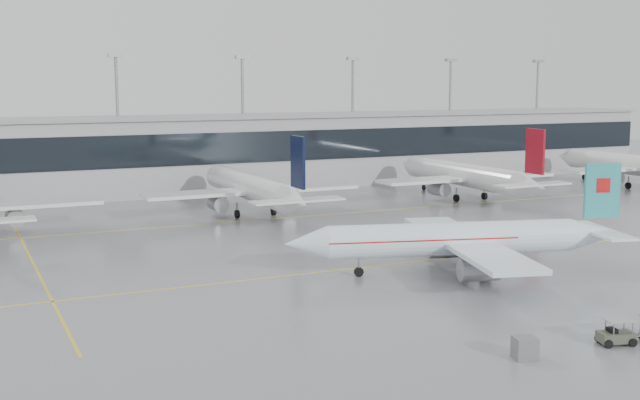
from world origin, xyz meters
name	(u,v)px	position (x,y,z in m)	size (l,w,h in m)	color
ground	(372,266)	(0.00, 0.00, 0.00)	(320.00, 320.00, 0.00)	gray
taxi_line_main	(372,266)	(0.00, 0.00, 0.01)	(120.00, 0.25, 0.01)	yellow
taxi_line_north	(262,219)	(0.00, 30.00, 0.01)	(120.00, 0.25, 0.01)	yellow
taxi_line_cross	(34,264)	(-30.00, 15.00, 0.01)	(0.25, 60.00, 0.01)	yellow
terminal	(193,154)	(0.00, 62.00, 6.00)	(180.00, 15.00, 12.00)	#9A9A9E
terminal_glass	(206,149)	(0.00, 54.45, 7.50)	(180.00, 0.20, 5.00)	black
terminal_roof	(192,117)	(0.00, 62.00, 12.20)	(182.00, 16.00, 0.40)	gray
light_masts	(182,109)	(0.00, 68.00, 13.34)	(156.40, 1.00, 22.60)	gray
air_canada_jet	(465,239)	(6.77, -5.87, 3.19)	(33.07, 26.22, 10.21)	white
parked_jet_c	(252,188)	(0.00, 33.69, 3.71)	(29.64, 36.96, 11.72)	white
parked_jet_d	(466,176)	(35.00, 33.69, 3.71)	(29.64, 36.96, 11.72)	white
parked_jet_e	(635,166)	(70.00, 33.69, 3.71)	(29.64, 36.96, 11.72)	white
baggage_tug	(616,336)	(3.84, -27.93, 0.62)	(3.68, 2.08, 1.75)	#404538
gse_unit	(525,348)	(-3.72, -27.55, 0.72)	(1.45, 1.34, 1.45)	slate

